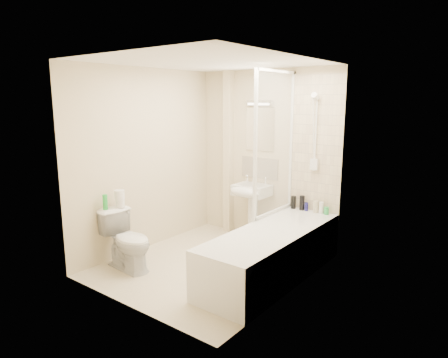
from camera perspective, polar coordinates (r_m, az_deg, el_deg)
The scene contains 25 objects.
floor at distance 5.00m, azimuth -1.95°, elevation -12.20°, with size 2.50×2.50×0.00m, color beige.
wall_back at distance 5.66m, azimuth 6.05°, elevation 3.18°, with size 2.20×0.02×2.40m, color beige.
wall_left at distance 5.41m, azimuth -11.08°, elevation 2.67°, with size 0.02×2.50×2.40m, color beige.
wall_right at distance 4.05m, azimuth 10.04°, elevation -0.14°, with size 0.02×2.50×2.40m, color beige.
ceiling at distance 4.60m, azimuth -2.15°, elevation 16.38°, with size 2.20×2.50×0.02m, color white.
tile_back at distance 5.27m, azimuth 13.02°, elevation 4.83°, with size 0.70×0.01×1.75m, color beige.
tile_right at distance 4.19m, azimuth 11.23°, elevation 3.31°, with size 0.01×2.10×1.75m, color beige.
pipe_boxing at distance 5.95m, azimuth 0.65°, elevation 3.65°, with size 0.12×0.12×2.40m, color beige.
splashback at distance 5.73m, azimuth 5.10°, elevation 1.58°, with size 0.60×0.01×0.30m, color beige.
mirror at distance 5.66m, azimuth 5.19°, elevation 7.07°, with size 0.46×0.01×0.60m, color white.
strip_light at distance 5.63m, azimuth 5.13°, elevation 10.82°, with size 0.42×0.07×0.07m, color silver.
bathtub at distance 4.63m, azimuth 6.88°, elevation -10.34°, with size 0.70×2.10×0.55m.
shower_screen at distance 5.04m, azimuth 7.30°, elevation 5.03°, with size 0.04×0.92×1.80m.
shower_fixture at distance 5.22m, azimuth 12.86°, elevation 6.11°, with size 0.10×0.16×0.99m.
pedestal_sink at distance 5.62m, azimuth 3.79°, elevation -2.53°, with size 0.48×0.46×0.93m.
bottle_black_a at distance 5.45m, azimuth 9.89°, elevation -3.30°, with size 0.07×0.07×0.17m, color black.
bottle_black_b at distance 5.39m, azimuth 11.08°, elevation -3.36°, with size 0.07×0.07×0.19m, color black.
bottle_blue at distance 5.38m, azimuth 11.68°, elevation -3.89°, with size 0.05×0.05×0.11m, color navy.
bottle_cream at distance 5.32m, azimuth 13.00°, elevation -3.88°, with size 0.07×0.07×0.15m, color beige.
bottle_white_b at distance 5.29m, azimuth 13.73°, elevation -4.01°, with size 0.06×0.06×0.15m, color white.
bottle_green at distance 5.27m, azimuth 14.42°, elevation -4.41°, with size 0.06×0.06×0.10m, color green.
toilet at distance 4.92m, azimuth -13.57°, elevation -8.51°, with size 0.72×0.45×0.70m, color white.
toilet_roll_lower at distance 5.02m, azimuth -14.60°, elevation -3.35°, with size 0.11×0.11×0.10m, color white.
toilet_roll_upper at distance 4.98m, azimuth -14.71°, elevation -2.18°, with size 0.12×0.12×0.11m, color white.
green_bottle at distance 4.95m, azimuth -16.62°, elevation -3.18°, with size 0.06×0.06×0.18m, color green.
Camera 1 is at (2.92, -3.53, 1.99)m, focal length 32.00 mm.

